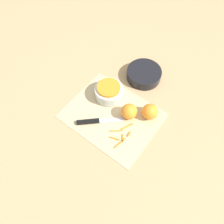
{
  "coord_description": "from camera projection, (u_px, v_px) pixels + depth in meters",
  "views": [
    {
      "loc": [
        0.33,
        -0.43,
        0.96
      ],
      "look_at": [
        0.0,
        0.0,
        0.04
      ],
      "focal_mm": 35.0,
      "sensor_mm": 36.0,
      "label": 1
    }
  ],
  "objects": [
    {
      "name": "ground_plane",
      "position": [
        112.0,
        116.0,
        1.1
      ],
      "size": [
        4.0,
        4.0,
        0.0
      ],
      "primitive_type": "plane",
      "color": "tan"
    },
    {
      "name": "bowl_speckled",
      "position": [
        109.0,
        91.0,
        1.12
      ],
      "size": [
        0.14,
        0.14,
        0.08
      ],
      "color": "silver",
      "rests_on": "cutting_board"
    },
    {
      "name": "peel_pile",
      "position": [
        121.0,
        135.0,
        1.04
      ],
      "size": [
        0.09,
        0.15,
        0.01
      ],
      "color": "orange",
      "rests_on": "cutting_board"
    },
    {
      "name": "orange_left",
      "position": [
        150.0,
        112.0,
        1.06
      ],
      "size": [
        0.08,
        0.08,
        0.08
      ],
      "color": "orange",
      "rests_on": "cutting_board"
    },
    {
      "name": "cutting_board",
      "position": [
        112.0,
        115.0,
        1.1
      ],
      "size": [
        0.45,
        0.36,
        0.01
      ],
      "color": "#CCB284",
      "rests_on": "ground_plane"
    },
    {
      "name": "knife",
      "position": [
        93.0,
        121.0,
        1.07
      ],
      "size": [
        0.19,
        0.18,
        0.02
      ],
      "rotation": [
        0.0,
        0.0,
        0.75
      ],
      "color": "black",
      "rests_on": "cutting_board"
    },
    {
      "name": "bowl_dark",
      "position": [
        144.0,
        74.0,
        1.2
      ],
      "size": [
        0.19,
        0.19,
        0.05
      ],
      "color": "black",
      "rests_on": "ground_plane"
    },
    {
      "name": "orange_right",
      "position": [
        129.0,
        111.0,
        1.06
      ],
      "size": [
        0.08,
        0.08,
        0.08
      ],
      "color": "orange",
      "rests_on": "cutting_board"
    }
  ]
}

